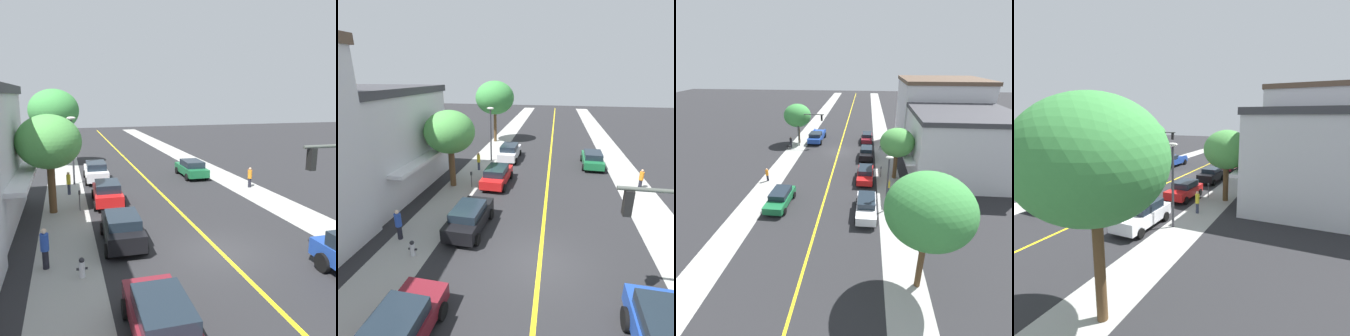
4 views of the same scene
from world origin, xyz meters
The scene contains 24 objects.
ground_plane centered at (0.00, 0.00, 0.00)m, with size 140.00×140.00×0.00m, color #262628.
sidewalk_left centered at (-6.84, 0.00, 0.00)m, with size 2.78×126.00×0.01m, color #9E9E99.
sidewalk_right centered at (6.84, 0.00, 0.00)m, with size 2.78×126.00×0.01m, color #9E9E99.
road_centerline_stripe centered at (0.00, 0.00, 0.00)m, with size 0.20×126.00×0.00m, color yellow.
tan_rowhouse centered at (-14.98, -4.02, 5.19)m, with size 11.75×10.66×10.36m.
brick_apartment_block centered at (-14.96, 6.51, 3.88)m, with size 12.19×10.81×7.74m.
street_tree_left_near centered at (-7.58, 8.14, 4.39)m, with size 3.86×3.86×6.07m.
street_tree_right_corner centered at (6.99, -3.69, 4.56)m, with size 4.30×4.30×6.40m.
street_tree_left_far centered at (-7.58, 23.61, 5.73)m, with size 4.97×4.97×7.86m.
fire_hydrant centered at (-6.28, -0.66, 0.42)m, with size 0.44×0.24×0.84m.
parking_meter centered at (-5.97, 8.01, 0.87)m, with size 0.12×0.18×1.32m.
traffic_light_mast centered at (5.31, -2.28, 3.73)m, with size 4.35×0.32×5.67m.
street_lamp centered at (-6.11, 15.20, 3.49)m, with size 0.70×0.36×5.53m.
red_sedan_left_curb centered at (-4.11, 9.04, 0.80)m, with size 2.10×4.43×1.53m.
green_sedan_right_curb centered at (4.11, 15.12, 0.79)m, with size 2.12×4.58×1.51m.
maroon_sedan_left_curb centered at (-4.24, -5.25, 0.77)m, with size 1.99×4.36×1.46m.
white_sedan_left_curb centered at (-4.26, 15.94, 0.85)m, with size 2.02×4.69×1.65m.
black_sedan_left_curb centered at (-4.20, 2.13, 0.82)m, with size 2.06×4.24×1.56m.
blue_pickup_truck centered at (4.22, -4.82, 0.88)m, with size 2.40×6.02×1.72m.
pedestrian_black_shirt centered at (7.74, -1.38, 0.88)m, with size 0.36×0.36×1.68m.
pedestrian_blue_shirt centered at (-7.69, 0.52, 0.94)m, with size 0.35×0.35×1.77m.
pedestrian_yellow_shirt centered at (-6.57, 12.10, 0.92)m, with size 0.31×0.31×1.71m.
pedestrian_orange_shirt centered at (7.24, 10.27, 0.85)m, with size 0.33×0.33×1.60m.
small_dog centered at (7.85, -0.52, 0.38)m, with size 0.78×0.42×0.58m.
Camera 4 is at (-13.71, 30.06, 7.03)m, focal length 28.86 mm.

